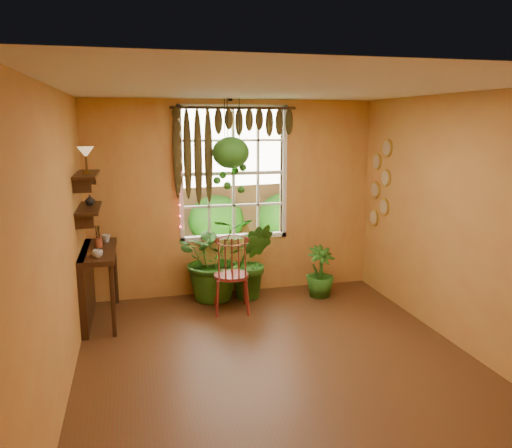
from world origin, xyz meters
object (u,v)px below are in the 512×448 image
Objects in this scene: potted_plant_left at (216,257)px; hanging_basket at (231,156)px; counter_ledge at (91,277)px; potted_plant_mid at (252,261)px; windsor_chair at (231,285)px.

hanging_basket is (0.23, 0.04, 1.37)m from potted_plant_left.
counter_ledge is 1.13× the size of potted_plant_mid.
windsor_chair is 1.03× the size of potted_plant_left.
hanging_basket is at bearing 9.32° from potted_plant_left.
hanging_basket reaches higher than counter_ledge.
counter_ledge is at bearing -166.24° from hanging_basket.
counter_ledge is at bearing -165.61° from potted_plant_left.
hanging_basket is (1.83, 0.45, 1.40)m from counter_ledge.
windsor_chair is at bearing -130.98° from potted_plant_mid.
potted_plant_left is 1.11× the size of potted_plant_mid.
windsor_chair is 0.97× the size of hanging_basket.
windsor_chair reaches higher than potted_plant_left.
windsor_chair reaches higher than potted_plant_mid.
potted_plant_mid is (0.37, 0.43, 0.18)m from windsor_chair.
potted_plant_left is at bearing 14.39° from counter_ledge.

